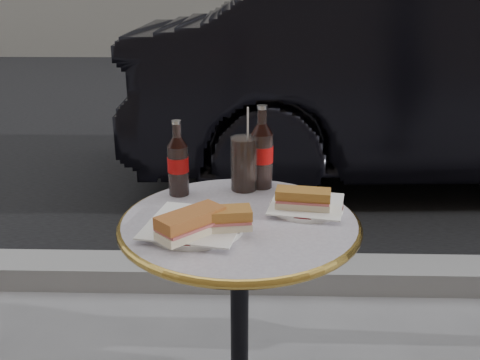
{
  "coord_description": "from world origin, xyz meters",
  "views": [
    {
      "loc": [
        0.03,
        -1.25,
        1.3
      ],
      "look_at": [
        0.0,
        0.05,
        0.82
      ],
      "focal_mm": 40.0,
      "sensor_mm": 36.0,
      "label": 1
    }
  ],
  "objects_px": {
    "cola_bottle_left": "(178,158)",
    "parked_car": "(455,75)",
    "plate_right": "(307,207)",
    "cola_bottle_right": "(262,147)",
    "cola_glass": "(244,163)",
    "plate_left": "(195,227)",
    "bistro_table": "(240,338)"
  },
  "relations": [
    {
      "from": "cola_bottle_left",
      "to": "parked_car",
      "type": "distance_m",
      "value": 2.78
    },
    {
      "from": "plate_right",
      "to": "cola_bottle_left",
      "type": "relative_size",
      "value": 0.92
    },
    {
      "from": "plate_right",
      "to": "cola_bottle_left",
      "type": "distance_m",
      "value": 0.38
    },
    {
      "from": "cola_bottle_left",
      "to": "parked_car",
      "type": "bearing_deg",
      "value": 55.3
    },
    {
      "from": "cola_bottle_right",
      "to": "cola_bottle_left",
      "type": "bearing_deg",
      "value": -164.35
    },
    {
      "from": "cola_bottle_right",
      "to": "cola_glass",
      "type": "relative_size",
      "value": 1.54
    },
    {
      "from": "plate_right",
      "to": "parked_car",
      "type": "xyz_separation_m",
      "value": [
        1.23,
        2.38,
        -0.02
      ]
    },
    {
      "from": "cola_glass",
      "to": "plate_left",
      "type": "bearing_deg",
      "value": -112.42
    },
    {
      "from": "plate_right",
      "to": "cola_glass",
      "type": "bearing_deg",
      "value": 140.78
    },
    {
      "from": "plate_right",
      "to": "cola_bottle_right",
      "type": "relative_size",
      "value": 0.81
    },
    {
      "from": "cola_glass",
      "to": "cola_bottle_right",
      "type": "bearing_deg",
      "value": 23.53
    },
    {
      "from": "cola_bottle_right",
      "to": "cola_glass",
      "type": "distance_m",
      "value": 0.07
    },
    {
      "from": "bistro_table",
      "to": "cola_bottle_left",
      "type": "height_order",
      "value": "cola_bottle_left"
    },
    {
      "from": "cola_bottle_left",
      "to": "cola_glass",
      "type": "height_order",
      "value": "cola_bottle_left"
    },
    {
      "from": "parked_car",
      "to": "plate_left",
      "type": "bearing_deg",
      "value": 146.31
    },
    {
      "from": "cola_glass",
      "to": "parked_car",
      "type": "relative_size",
      "value": 0.04
    },
    {
      "from": "cola_bottle_left",
      "to": "cola_bottle_right",
      "type": "xyz_separation_m",
      "value": [
        0.24,
        0.07,
        0.01
      ]
    },
    {
      "from": "plate_left",
      "to": "cola_bottle_right",
      "type": "height_order",
      "value": "cola_bottle_right"
    },
    {
      "from": "bistro_table",
      "to": "plate_left",
      "type": "bearing_deg",
      "value": -148.74
    },
    {
      "from": "plate_right",
      "to": "cola_glass",
      "type": "height_order",
      "value": "cola_glass"
    },
    {
      "from": "plate_left",
      "to": "cola_bottle_left",
      "type": "relative_size",
      "value": 1.1
    },
    {
      "from": "bistro_table",
      "to": "cola_glass",
      "type": "relative_size",
      "value": 4.59
    },
    {
      "from": "plate_right",
      "to": "parked_car",
      "type": "relative_size",
      "value": 0.05
    },
    {
      "from": "cola_bottle_right",
      "to": "parked_car",
      "type": "bearing_deg",
      "value": 58.74
    },
    {
      "from": "cola_glass",
      "to": "parked_car",
      "type": "distance_m",
      "value": 2.64
    },
    {
      "from": "cola_bottle_left",
      "to": "cola_bottle_right",
      "type": "distance_m",
      "value": 0.24
    },
    {
      "from": "bistro_table",
      "to": "parked_car",
      "type": "distance_m",
      "value": 2.85
    },
    {
      "from": "bistro_table",
      "to": "cola_bottle_right",
      "type": "xyz_separation_m",
      "value": [
        0.06,
        0.23,
        0.49
      ]
    },
    {
      "from": "cola_bottle_right",
      "to": "cola_glass",
      "type": "xyz_separation_m",
      "value": [
        -0.05,
        -0.02,
        -0.04
      ]
    },
    {
      "from": "plate_right",
      "to": "parked_car",
      "type": "bearing_deg",
      "value": 62.74
    },
    {
      "from": "bistro_table",
      "to": "cola_bottle_left",
      "type": "distance_m",
      "value": 0.53
    },
    {
      "from": "bistro_table",
      "to": "plate_left",
      "type": "distance_m",
      "value": 0.39
    }
  ]
}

